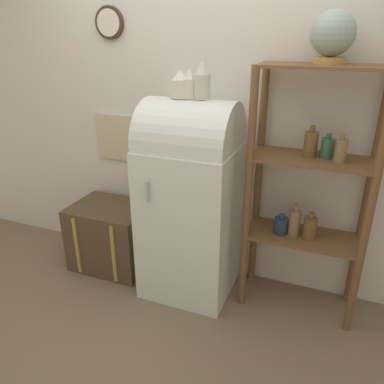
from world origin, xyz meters
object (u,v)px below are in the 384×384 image
at_px(vase_left, 180,85).
at_px(vase_center, 189,85).
at_px(suitcase_trunk, 112,236).
at_px(globe, 333,35).
at_px(refrigerator, 191,197).
at_px(vase_right, 202,81).

bearing_deg(vase_left, vase_center, -2.23).
height_order(suitcase_trunk, vase_center, vase_center).
distance_m(globe, vase_left, 0.94).
height_order(suitcase_trunk, globe, globe).
height_order(refrigerator, suitcase_trunk, refrigerator).
bearing_deg(vase_center, suitcase_trunk, 178.23).
bearing_deg(refrigerator, globe, 8.38).
height_order(refrigerator, globe, globe).
xyz_separation_m(globe, vase_left, (-0.88, -0.12, -0.30)).
distance_m(suitcase_trunk, vase_center, 1.45).
distance_m(refrigerator, vase_left, 0.78).
distance_m(suitcase_trunk, vase_left, 1.42).
xyz_separation_m(refrigerator, suitcase_trunk, (-0.72, 0.02, -0.48)).
bearing_deg(globe, vase_center, -171.82).
relative_size(globe, vase_left, 1.63).
bearing_deg(refrigerator, vase_left, 176.89).
relative_size(refrigerator, suitcase_trunk, 2.33).
distance_m(refrigerator, suitcase_trunk, 0.87).
xyz_separation_m(vase_left, vase_right, (0.15, 0.01, 0.03)).
bearing_deg(vase_right, refrigerator, -169.49).
bearing_deg(vase_center, refrigerator, -9.18).
bearing_deg(vase_center, vase_left, 177.77).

